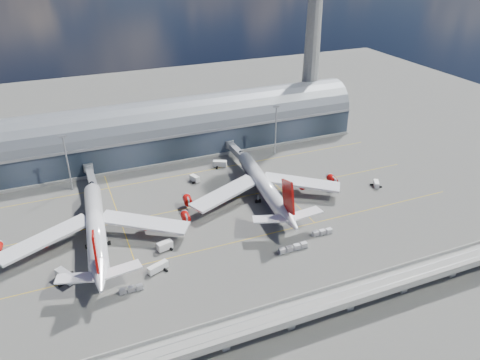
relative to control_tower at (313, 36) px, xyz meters
name	(u,v)px	position (x,y,z in m)	size (l,w,h in m)	color
ground	(222,229)	(-85.00, -83.00, -51.64)	(500.00, 500.00, 0.00)	#474744
taxi_lines	(204,202)	(-85.00, -60.89, -51.63)	(200.00, 80.12, 0.01)	gold
terminal	(167,132)	(-85.00, -5.01, -40.30)	(200.00, 30.00, 28.00)	#1D2630
control_tower	(313,36)	(0.00, 0.00, 0.00)	(19.00, 19.00, 103.00)	gray
guideway	(291,313)	(-85.00, -138.00, -46.34)	(220.00, 8.50, 7.20)	gray
floodlight_mast_left	(67,162)	(-135.00, -28.00, -38.00)	(3.00, 0.70, 25.70)	gray
floodlight_mast_right	(276,129)	(-35.00, -28.00, -38.00)	(3.00, 0.70, 25.70)	gray
airliner_left	(96,229)	(-130.19, -74.44, -45.26)	(69.74, 73.30, 22.32)	white
airliner_right	(264,186)	(-60.25, -68.09, -45.73)	(68.72, 71.86, 22.79)	white
jet_bridge_left	(91,177)	(-126.49, -29.88, -46.46)	(4.40, 28.00, 7.25)	gray
jet_bridge_right	(239,154)	(-56.53, -31.82, -46.46)	(4.40, 32.00, 7.25)	gray
service_truck_0	(65,276)	(-142.68, -91.42, -49.96)	(6.05, 8.09, 3.24)	silver
service_truck_1	(165,246)	(-108.54, -87.51, -50.05)	(5.85, 3.66, 3.14)	silver
service_truck_2	(158,267)	(-113.75, -98.32, -50.24)	(7.66, 4.62, 2.68)	silver
service_truck_3	(376,184)	(-9.22, -77.66, -50.35)	(4.30, 5.51, 2.51)	silver
service_truck_4	(195,179)	(-82.62, -41.63, -50.19)	(3.86, 5.44, 2.88)	silver
service_truck_5	(220,164)	(-66.68, -31.71, -50.04)	(6.87, 5.26, 3.13)	silver
cargo_train_0	(131,289)	(-124.02, -105.10, -50.74)	(7.69, 1.86, 1.71)	gray
cargo_train_1	(293,248)	(-66.55, -105.63, -50.63)	(11.62, 1.96, 1.93)	gray
cargo_train_2	(322,232)	(-51.61, -101.01, -50.68)	(8.31, 2.26, 1.84)	gray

